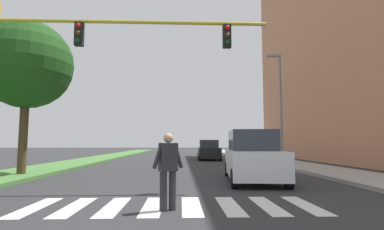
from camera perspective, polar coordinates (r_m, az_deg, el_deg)
ground_plane at (r=31.08m, az=-2.62°, el=-8.17°), size 140.00×140.00×0.00m
crosswalk at (r=7.21m, az=-3.85°, el=-17.15°), size 6.75×2.20×0.01m
median_strip at (r=29.99m, az=-16.61°, el=-7.91°), size 3.08×64.00×0.15m
tree_mid at (r=15.26m, az=-29.27°, el=8.46°), size 3.94×3.94×6.80m
apartment_block_right at (r=29.67m, az=32.49°, el=12.76°), size 11.21×29.70×20.64m
sidewalk_right at (r=30.01m, az=12.19°, el=-8.01°), size 3.00×64.00×0.15m
traffic_light_gantry at (r=10.68m, az=-21.21°, el=10.68°), size 9.14×0.30×6.00m
street_lamp_right at (r=21.23m, az=16.55°, el=3.23°), size 1.02×0.24×7.50m
pedestrian_performer at (r=6.65m, az=-4.64°, el=-10.04°), size 0.71×0.40×1.69m
suv_crossing at (r=11.86m, az=11.63°, el=-7.95°), size 2.38×4.77×1.97m
sedan_midblock at (r=26.41m, az=3.26°, el=-6.89°), size 2.03×4.49×1.75m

